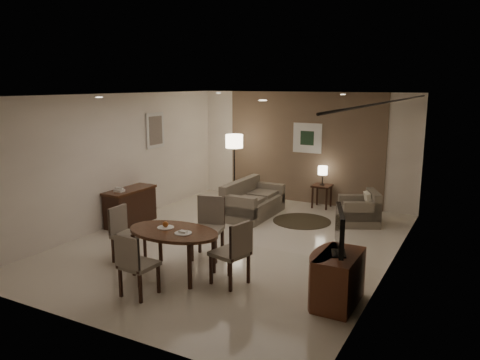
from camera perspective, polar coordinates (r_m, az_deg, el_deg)
The scene contains 31 objects.
room_shell at distance 8.74m, azimuth 0.62°, elevation 1.52°, with size 5.50×7.00×2.70m.
taupe_accent at distance 11.53m, azimuth 7.75°, elevation 3.90°, with size 3.96×0.03×2.70m, color brown.
curtain_wall at distance 7.51m, azimuth 17.57°, elevation -0.97°, with size 0.08×6.70×2.58m, color #BFB395, non-canonical shape.
curtain_rod at distance 7.35m, azimuth 18.21°, elevation 9.13°, with size 0.03×0.03×6.80m, color black.
art_back_frame at distance 11.45m, azimuth 8.21°, elevation 5.09°, with size 0.72×0.03×0.72m, color silver.
art_back_canvas at distance 11.43m, azimuth 8.19°, elevation 5.08°, with size 0.34×0.01×0.34m, color #1B311E.
art_left_frame at distance 10.82m, azimuth -10.30°, elevation 5.97°, with size 0.03×0.60×0.80m, color silver.
art_left_canvas at distance 10.81m, azimuth -10.24°, elevation 5.97°, with size 0.01×0.46×0.64m, color gray.
downlight_nl at distance 7.65m, azimuth -16.80°, elevation 9.63°, with size 0.10×0.10×0.01m, color white.
downlight_nr at distance 6.02m, azimuth 2.79°, elevation 9.67°, with size 0.10×0.10×0.01m, color white.
downlight_fl at distance 10.51m, azimuth -2.65°, elevation 10.54°, with size 0.10×0.10×0.01m, color white.
downlight_fr at distance 9.39m, azimuth 12.43°, elevation 10.15°, with size 0.10×0.10×0.01m, color white.
console_desk at distance 10.03m, azimuth -13.22°, elevation -3.18°, with size 0.48×1.20×0.75m, color #4E2919, non-canonical shape.
telephone at distance 9.71m, azimuth -14.50°, elevation -1.14°, with size 0.20×0.14×0.09m, color white, non-canonical shape.
tv_cabinet at distance 6.47m, azimuth 11.96°, elevation -11.76°, with size 0.48×0.90×0.70m, color brown, non-canonical shape.
flat_tv at distance 6.24m, azimuth 12.04°, elevation -6.07°, with size 0.06×0.88×0.60m, color black, non-canonical shape.
dining_table at distance 7.33m, azimuth -8.07°, elevation -8.73°, with size 1.50×0.93×0.70m, color #4E2919, non-canonical shape.
chair_near at distance 6.69m, azimuth -12.22°, elevation -9.97°, with size 0.44×0.44×0.91m, color #766A5B, non-canonical shape.
chair_far at distance 7.88m, azimuth -4.03°, elevation -5.95°, with size 0.49×0.49×1.02m, color #766A5B, non-canonical shape.
chair_left at distance 7.96m, azimuth -13.43°, elevation -6.48°, with size 0.44×0.44×0.91m, color #766A5B, non-canonical shape.
chair_right at distance 6.89m, azimuth -1.26°, elevation -8.79°, with size 0.47×0.47×0.97m, color #766A5B, non-canonical shape.
plate_a at distance 7.36m, azimuth -9.06°, elevation -5.74°, with size 0.26×0.26×0.02m, color white.
plate_b at distance 7.06m, azimuth -6.94°, elevation -6.45°, with size 0.26×0.26×0.02m, color white.
fruit_apple at distance 7.34m, azimuth -9.07°, elevation -5.34°, with size 0.09×0.09×0.09m, color #9B4711.
napkin at distance 7.05m, azimuth -6.95°, elevation -6.27°, with size 0.12×0.08×0.03m, color white.
round_rug at distance 10.13m, azimuth 7.55°, elevation -4.97°, with size 1.23×1.23×0.01m, color #382E1F.
sofa at distance 10.37m, azimuth 1.66°, elevation -2.30°, with size 0.83×1.65×0.78m, color #766A5B, non-canonical shape.
armchair at distance 10.08m, azimuth 14.30°, elevation -3.28°, with size 0.79×0.75×0.71m, color #766A5B, non-canonical shape.
side_table at distance 11.25m, azimuth 9.94°, elevation -1.96°, with size 0.43×0.43×0.55m, color black, non-canonical shape.
table_lamp at distance 11.14m, azimuth 10.03°, elevation 0.66°, with size 0.22×0.22×0.50m, color #FFEAC1, non-canonical shape.
floor_lamp at distance 11.53m, azimuth -0.70°, elevation 1.42°, with size 0.42×0.42×1.68m, color #FFE5B7, non-canonical shape.
Camera 1 is at (3.98, -7.23, 2.90)m, focal length 35.00 mm.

